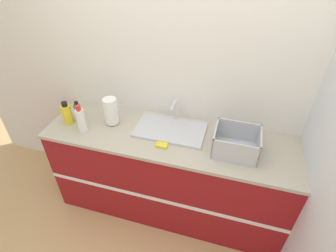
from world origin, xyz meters
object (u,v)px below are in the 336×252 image
at_px(bottle_green, 78,113).
at_px(bottle_white_spray, 81,120).
at_px(sink, 171,129).
at_px(paper_towel_roll, 111,111).
at_px(bottle_yellow, 67,114).
at_px(dish_rack, 236,144).

distance_m(bottle_green, bottle_white_spray, 0.16).
relative_size(sink, paper_towel_roll, 2.40).
height_order(paper_towel_roll, bottle_yellow, paper_towel_roll).
height_order(paper_towel_roll, bottle_green, paper_towel_roll).
bearing_deg(bottle_green, paper_towel_roll, 9.82).
height_order(bottle_yellow, bottle_white_spray, bottle_white_spray).
bearing_deg(sink, dish_rack, -11.57).
distance_m(sink, dish_rack, 0.56).
height_order(paper_towel_roll, dish_rack, paper_towel_roll).
bearing_deg(bottle_yellow, sink, 9.47).
height_order(dish_rack, bottle_white_spray, bottle_white_spray).
xyz_separation_m(dish_rack, bottle_white_spray, (-1.26, -0.10, 0.04)).
distance_m(dish_rack, bottle_white_spray, 1.27).
bearing_deg(dish_rack, paper_towel_roll, 176.40).
bearing_deg(bottle_yellow, bottle_white_spray, -19.75).
relative_size(sink, bottle_yellow, 2.77).
relative_size(paper_towel_roll, bottle_green, 1.24).
relative_size(bottle_green, bottle_white_spray, 0.79).
relative_size(paper_towel_roll, bottle_yellow, 1.15).
relative_size(bottle_green, bottle_yellow, 0.93).
distance_m(paper_towel_roll, bottle_yellow, 0.39).
relative_size(sink, bottle_green, 2.97).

